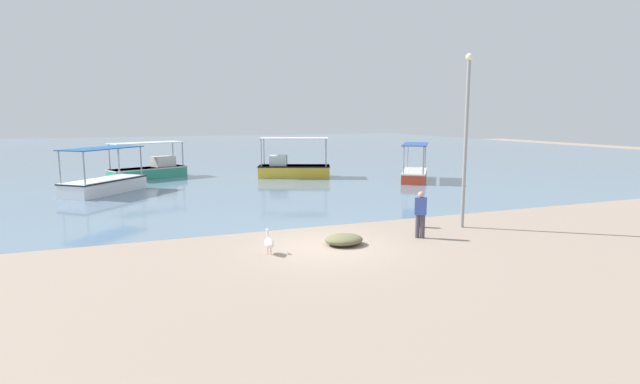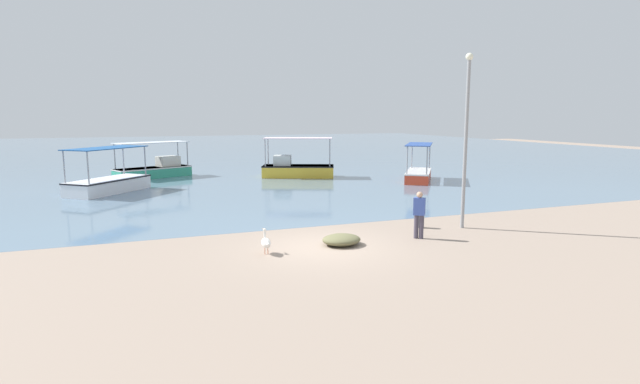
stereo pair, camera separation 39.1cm
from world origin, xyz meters
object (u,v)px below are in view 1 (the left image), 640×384
(mooring_bollard, at_px, (421,218))
(net_pile, at_px, (344,240))
(fisherman_standing, at_px, (420,213))
(pelican, at_px, (269,243))
(fishing_boat_near_left, at_px, (415,173))
(fishing_boat_far_left, at_px, (293,168))
(fishing_boat_center, at_px, (104,183))
(fishing_boat_near_right, at_px, (150,169))
(lamp_post, at_px, (466,133))

(mooring_bollard, xyz_separation_m, net_pile, (-3.94, -1.34, -0.20))
(fisherman_standing, bearing_deg, pelican, -179.37)
(fishing_boat_near_left, bearing_deg, fishing_boat_far_left, 145.30)
(fishing_boat_center, relative_size, mooring_bollard, 6.93)
(fishing_boat_near_left, distance_m, fishing_boat_center, 19.30)
(fishing_boat_near_right, xyz_separation_m, lamp_post, (10.56, -20.96, 3.09))
(fishing_boat_near_right, distance_m, fishing_boat_far_left, 9.99)
(pelican, xyz_separation_m, mooring_bollard, (6.61, 1.51, 0.01))
(fishing_boat_center, xyz_separation_m, fisherman_standing, (10.85, -15.46, 0.35))
(fisherman_standing, bearing_deg, net_pile, 177.78)
(fishing_boat_near_right, bearing_deg, fisherman_standing, -69.73)
(fishing_boat_near_left, relative_size, pelican, 5.82)
(lamp_post, relative_size, fisherman_standing, 3.93)
(fisherman_standing, bearing_deg, fishing_boat_far_left, 85.78)
(lamp_post, bearing_deg, mooring_bollard, 158.97)
(fishing_boat_center, relative_size, net_pile, 3.77)
(fishing_boat_far_left, relative_size, pelican, 6.70)
(fisherman_standing, xyz_separation_m, net_pile, (-2.94, 0.11, -0.72))
(fisherman_standing, distance_m, net_pile, 3.03)
(mooring_bollard, xyz_separation_m, fisherman_standing, (-1.00, -1.45, 0.52))
(fishing_boat_far_left, xyz_separation_m, lamp_post, (1.12, -17.67, 3.04))
(mooring_bollard, distance_m, net_pile, 4.16)
(fishing_boat_near_right, height_order, pelican, fishing_boat_near_right)
(fishing_boat_center, distance_m, net_pile, 17.26)
(fishing_boat_center, bearing_deg, net_pile, -62.73)
(fishing_boat_near_right, distance_m, lamp_post, 23.67)
(pelican, bearing_deg, fishing_boat_far_left, 69.45)
(fishing_boat_far_left, bearing_deg, mooring_bollard, -91.24)
(pelican, xyz_separation_m, lamp_post, (8.10, 0.94, 3.31))
(fishing_boat_far_left, xyz_separation_m, fishing_boat_center, (-12.22, -3.09, -0.09))
(fishing_boat_near_right, bearing_deg, mooring_bollard, -66.04)
(fishing_boat_near_left, height_order, net_pile, fishing_boat_near_left)
(lamp_post, xyz_separation_m, mooring_bollard, (-1.50, 0.58, -3.30))
(fishing_boat_near_left, height_order, pelican, fishing_boat_near_left)
(fishing_boat_near_right, height_order, fishing_boat_far_left, fishing_boat_far_left)
(pelican, distance_m, mooring_bollard, 6.78)
(fishing_boat_near_right, bearing_deg, fishing_boat_far_left, -19.24)
(fishing_boat_near_left, distance_m, fishing_boat_far_left, 8.52)
(fisherman_standing, height_order, net_pile, fisherman_standing)
(lamp_post, distance_m, fisherman_standing, 3.84)
(net_pile, bearing_deg, pelican, -176.23)
(lamp_post, xyz_separation_m, net_pile, (-5.43, -0.76, -3.51))
(fishing_boat_far_left, height_order, net_pile, fishing_boat_far_left)
(fishing_boat_near_right, height_order, net_pile, fishing_boat_near_right)
(fishing_boat_far_left, height_order, mooring_bollard, fishing_boat_far_left)
(fishing_boat_near_right, relative_size, lamp_post, 0.82)
(lamp_post, relative_size, net_pile, 5.02)
(fishing_boat_near_right, xyz_separation_m, fisherman_standing, (8.06, -21.84, 0.30))
(lamp_post, bearing_deg, fisherman_standing, -160.67)
(fishing_boat_near_right, xyz_separation_m, fishing_boat_center, (-2.78, -6.38, -0.05))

